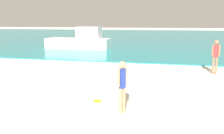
# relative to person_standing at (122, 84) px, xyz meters

# --- Properties ---
(water) EXTENTS (160.00, 60.00, 0.06)m
(water) POSITION_rel_person_standing_xyz_m (-1.22, 38.39, -0.87)
(water) COLOR teal
(water) RESTS_ON ground
(person_standing) EXTENTS (0.26, 0.30, 1.58)m
(person_standing) POSITION_rel_person_standing_xyz_m (0.00, 0.00, 0.00)
(person_standing) COLOR tan
(person_standing) RESTS_ON ground
(frisbee) EXTENTS (0.28, 0.28, 0.03)m
(frisbee) POSITION_rel_person_standing_xyz_m (-1.00, 0.83, -0.88)
(frisbee) COLOR yellow
(frisbee) RESTS_ON ground
(person_distant) EXTENTS (0.39, 0.24, 1.78)m
(person_distant) POSITION_rel_person_standing_xyz_m (3.79, 6.23, 0.12)
(person_distant) COLOR #936B4C
(person_distant) RESTS_ON ground
(boat_near) EXTENTS (6.33, 2.12, 2.14)m
(boat_near) POSITION_rel_person_standing_xyz_m (-6.86, 15.22, -0.10)
(boat_near) COLOR white
(boat_near) RESTS_ON water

